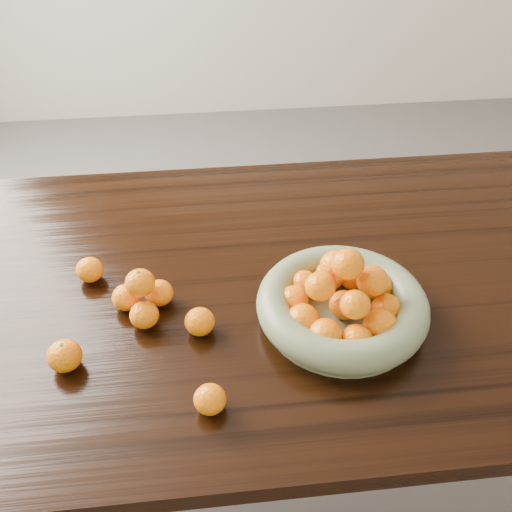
{
  "coord_description": "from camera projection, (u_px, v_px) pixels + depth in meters",
  "views": [
    {
      "loc": [
        -0.12,
        -0.96,
        1.59
      ],
      "look_at": [
        -0.02,
        -0.02,
        0.83
      ],
      "focal_mm": 40.0,
      "sensor_mm": 36.0,
      "label": 1
    }
  ],
  "objects": [
    {
      "name": "dining_table",
      "position": [
        264.0,
        306.0,
        1.34
      ],
      "size": [
        2.0,
        1.0,
        0.75
      ],
      "color": "black",
      "rests_on": "ground"
    },
    {
      "name": "fruit_bowl",
      "position": [
        342.0,
        304.0,
        1.15
      ],
      "size": [
        0.35,
        0.35,
        0.17
      ],
      "rotation": [
        0.0,
        0.0,
        -0.42
      ],
      "color": "#6F7C5B",
      "rests_on": "dining_table"
    },
    {
      "name": "loose_orange_2",
      "position": [
        210.0,
        399.0,
        0.99
      ],
      "size": [
        0.06,
        0.06,
        0.05
      ],
      "primitive_type": "ellipsoid",
      "color": "orange",
      "rests_on": "dining_table"
    },
    {
      "name": "loose_orange_3",
      "position": [
        90.0,
        270.0,
        1.26
      ],
      "size": [
        0.06,
        0.06,
        0.06
      ],
      "primitive_type": "ellipsoid",
      "color": "orange",
      "rests_on": "dining_table"
    },
    {
      "name": "ground",
      "position": [
        262.0,
        461.0,
        1.75
      ],
      "size": [
        5.0,
        5.0,
        0.0
      ],
      "primitive_type": "plane",
      "color": "#4F4D4B",
      "rests_on": "ground"
    },
    {
      "name": "loose_orange_0",
      "position": [
        65.0,
        356.0,
        1.06
      ],
      "size": [
        0.07,
        0.07,
        0.06
      ],
      "primitive_type": "ellipsoid",
      "color": "orange",
      "rests_on": "dining_table"
    },
    {
      "name": "orange_pyramid",
      "position": [
        142.0,
        297.0,
        1.17
      ],
      "size": [
        0.13,
        0.12,
        0.11
      ],
      "rotation": [
        0.0,
        0.0,
        0.09
      ],
      "color": "orange",
      "rests_on": "dining_table"
    },
    {
      "name": "loose_orange_1",
      "position": [
        200.0,
        322.0,
        1.14
      ],
      "size": [
        0.06,
        0.06,
        0.06
      ],
      "primitive_type": "ellipsoid",
      "color": "orange",
      "rests_on": "dining_table"
    }
  ]
}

